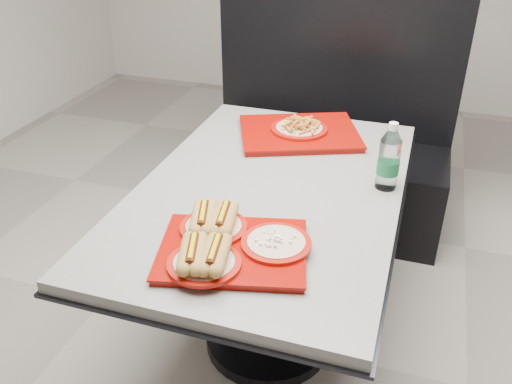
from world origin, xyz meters
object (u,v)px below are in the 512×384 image
(diner_table, at_px, (270,225))
(water_bottle, at_px, (389,160))
(tray_far, at_px, (299,130))
(tray_near, at_px, (227,244))
(booth_bench, at_px, (326,149))

(diner_table, distance_m, water_bottle, 0.49)
(tray_far, xyz_separation_m, water_bottle, (0.40, -0.33, 0.08))
(tray_far, height_order, water_bottle, water_bottle)
(tray_far, bearing_deg, tray_near, -89.79)
(booth_bench, relative_size, tray_near, 2.77)
(booth_bench, distance_m, tray_near, 1.56)
(diner_table, height_order, booth_bench, booth_bench)
(tray_near, bearing_deg, water_bottle, 53.85)
(water_bottle, bearing_deg, tray_near, -126.15)
(booth_bench, height_order, tray_near, booth_bench)
(water_bottle, bearing_deg, tray_far, 140.26)
(tray_near, height_order, tray_far, tray_far)
(diner_table, relative_size, tray_near, 2.92)
(diner_table, distance_m, tray_near, 0.46)
(booth_bench, height_order, tray_far, booth_bench)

